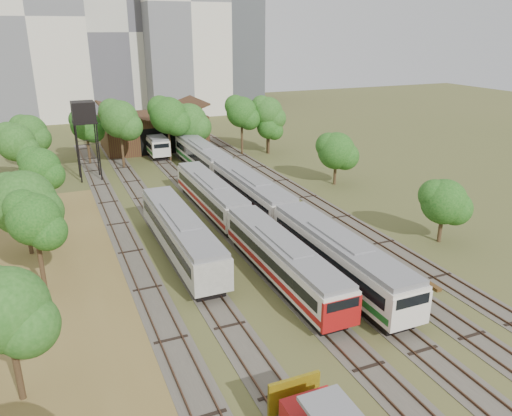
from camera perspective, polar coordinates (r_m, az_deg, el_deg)
name	(u,v)px	position (r m, az deg, el deg)	size (l,w,h in m)	color
ground	(358,324)	(35.15, 11.53, -12.91)	(240.00, 240.00, 0.00)	#475123
dry_grass_patch	(67,322)	(36.96, -20.82, -12.11)	(14.00, 60.00, 0.04)	brown
tracks	(223,209)	(55.03, -3.80, -0.10)	(24.60, 80.00, 0.19)	#4C473D
railcar_red_set	(241,222)	(46.23, -1.72, -1.65)	(2.83, 34.58, 3.50)	black
railcar_green_set	(251,193)	(53.75, -0.55, 1.68)	(3.09, 52.08, 3.82)	black
railcar_rear	(150,140)	(83.08, -11.99, 7.62)	(2.73, 16.08, 3.36)	black
old_grey_coach	(181,234)	(43.58, -8.60, -2.98)	(3.02, 18.00, 3.73)	black
water_tower	(84,114)	(67.86, -19.10, 10.09)	(2.92, 2.92, 10.12)	black
rail_pile_near	(395,264)	(43.75, 15.65, -6.18)	(0.53, 7.88, 0.26)	brown
rail_pile_far	(407,270)	(43.04, 16.86, -6.77)	(0.47, 7.53, 0.24)	brown
maintenance_shed	(153,130)	(85.01, -11.67, 8.69)	(16.45, 11.55, 7.58)	#3C1F15
tree_band_left	(25,220)	(41.75, -24.91, -1.21)	(6.63, 55.14, 8.27)	#382616
tree_band_far	(163,120)	(75.54, -10.59, 9.91)	(39.13, 8.88, 9.51)	#382616
tree_band_right	(342,156)	(61.67, 9.79, 5.88)	(5.10, 41.93, 6.69)	#382616
tower_left	(25,17)	(118.86, -24.89, 19.22)	(22.00, 16.00, 42.00)	beige
tower_centre	(122,32)	(125.40, -15.07, 18.87)	(20.00, 18.00, 36.00)	beige
tower_right	(181,3)	(120.22, -8.61, 22.14)	(18.00, 16.00, 48.00)	beige
tower_far_right	(236,47)	(143.57, -2.27, 17.94)	(12.00, 12.00, 28.00)	#42464A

